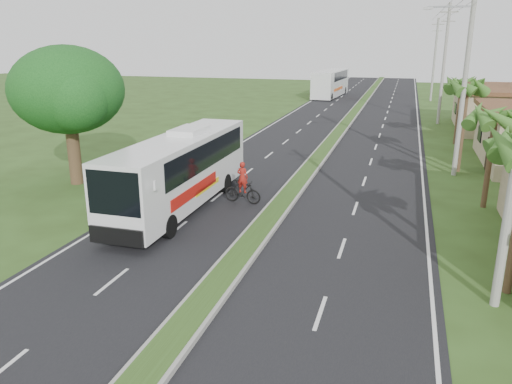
# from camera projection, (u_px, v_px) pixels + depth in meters

# --- Properties ---
(ground) EXTENTS (180.00, 180.00, 0.00)m
(ground) POSITION_uv_depth(u_px,v_px,m) (210.00, 297.00, 15.67)
(ground) COLOR #2D4318
(ground) RESTS_ON ground
(road_asphalt) EXTENTS (14.00, 160.00, 0.02)m
(road_asphalt) POSITION_uv_depth(u_px,v_px,m) (319.00, 158.00, 34.00)
(road_asphalt) COLOR black
(road_asphalt) RESTS_ON ground
(median_strip) EXTENTS (1.20, 160.00, 0.18)m
(median_strip) POSITION_uv_depth(u_px,v_px,m) (319.00, 157.00, 33.98)
(median_strip) COLOR gray
(median_strip) RESTS_ON ground
(lane_edge_left) EXTENTS (0.12, 160.00, 0.01)m
(lane_edge_left) POSITION_uv_depth(u_px,v_px,m) (226.00, 153.00, 35.84)
(lane_edge_left) COLOR silver
(lane_edge_left) RESTS_ON ground
(lane_edge_right) EXTENTS (0.12, 160.00, 0.01)m
(lane_edge_right) POSITION_uv_depth(u_px,v_px,m) (421.00, 165.00, 32.17)
(lane_edge_right) COLOR silver
(lane_edge_right) RESTS_ON ground
(shop_far) EXTENTS (8.60, 11.60, 3.82)m
(shop_far) POSITION_uv_depth(u_px,v_px,m) (506.00, 109.00, 44.28)
(shop_far) COLOR #998C67
(shop_far) RESTS_ON ground
(palm_verge_b) EXTENTS (2.40, 2.40, 5.05)m
(palm_verge_b) POSITION_uv_depth(u_px,v_px,m) (496.00, 117.00, 22.83)
(palm_verge_b) COLOR #473321
(palm_verge_b) RESTS_ON ground
(palm_verge_c) EXTENTS (2.40, 2.40, 5.85)m
(palm_verge_c) POSITION_uv_depth(u_px,v_px,m) (468.00, 87.00, 29.19)
(palm_verge_c) COLOR #473321
(palm_verge_c) RESTS_ON ground
(palm_verge_d) EXTENTS (2.40, 2.40, 5.25)m
(palm_verge_d) POSITION_uv_depth(u_px,v_px,m) (462.00, 84.00, 37.47)
(palm_verge_d) COLOR #473321
(palm_verge_d) RESTS_ON ground
(shade_tree) EXTENTS (6.30, 6.00, 7.54)m
(shade_tree) POSITION_uv_depth(u_px,v_px,m) (66.00, 93.00, 26.71)
(shade_tree) COLOR #473321
(shade_tree) RESTS_ON ground
(utility_pole_b) EXTENTS (3.20, 0.28, 12.00)m
(utility_pole_b) POSITION_uv_depth(u_px,v_px,m) (466.00, 68.00, 28.03)
(utility_pole_b) COLOR gray
(utility_pole_b) RESTS_ON ground
(utility_pole_c) EXTENTS (1.60, 0.28, 11.00)m
(utility_pole_c) POSITION_uv_depth(u_px,v_px,m) (444.00, 63.00, 46.53)
(utility_pole_c) COLOR gray
(utility_pole_c) RESTS_ON ground
(utility_pole_d) EXTENTS (1.60, 0.28, 10.50)m
(utility_pole_d) POSITION_uv_depth(u_px,v_px,m) (435.00, 59.00, 64.93)
(utility_pole_d) COLOR gray
(utility_pole_d) RESTS_ON ground
(coach_bus_main) EXTENTS (2.47, 11.47, 3.70)m
(coach_bus_main) POSITION_uv_depth(u_px,v_px,m) (181.00, 167.00, 23.43)
(coach_bus_main) COLOR white
(coach_bus_main) RESTS_ON ground
(coach_bus_far) EXTENTS (3.52, 12.69, 3.65)m
(coach_bus_far) POSITION_uv_depth(u_px,v_px,m) (331.00, 82.00, 71.01)
(coach_bus_far) COLOR silver
(coach_bus_far) RESTS_ON ground
(motorcyclist) EXTENTS (1.98, 0.77, 2.11)m
(motorcyclist) POSITION_uv_depth(u_px,v_px,m) (243.00, 189.00, 24.48)
(motorcyclist) COLOR black
(motorcyclist) RESTS_ON ground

